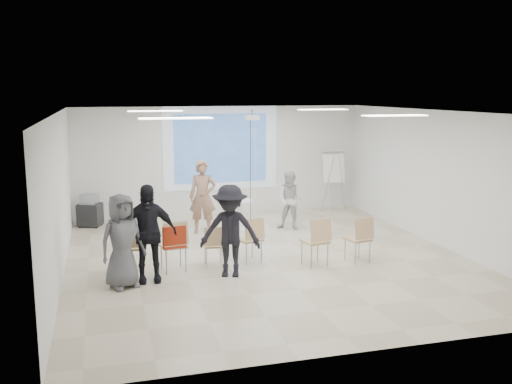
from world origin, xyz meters
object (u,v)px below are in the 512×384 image
object	(u,v)px
flipchart_easel	(334,168)
laptop	(213,244)
pedestal_table	(240,213)
chair_left_mid	(174,242)
chair_right_inner	(317,238)
audience_left	(147,226)
chair_left_inner	(214,243)
audience_outer	(122,235)
player_left	(203,192)
av_cart	(90,212)
chair_right_far	(360,236)
chair_far_left	(132,244)
player_right	(291,197)
audience_mid	(230,225)
chair_center	(251,236)

from	to	relation	value
flipchart_easel	laptop	bearing A→B (deg)	-136.55
pedestal_table	laptop	size ratio (longest dim) A/B	2.60
chair_left_mid	chair_right_inner	world-z (taller)	chair_left_mid
laptop	audience_left	bearing A→B (deg)	31.62
chair_left_mid	flipchart_easel	bearing A→B (deg)	32.59
chair_left_inner	laptop	distance (m)	0.10
chair_right_inner	audience_outer	bearing A→B (deg)	172.88
player_left	av_cart	size ratio (longest dim) A/B	2.42
chair_left_inner	chair_right_far	xyz separation A→B (m)	(2.88, -0.55, 0.08)
av_cart	chair_left_inner	bearing A→B (deg)	-38.28
chair_far_left	flipchart_easel	xyz separation A→B (m)	(5.85, 4.14, 0.72)
player_right	audience_outer	xyz separation A→B (m)	(-4.22, -3.27, 0.12)
pedestal_table	flipchart_easel	bearing A→B (deg)	23.79
chair_right_far	audience_mid	world-z (taller)	audience_mid
pedestal_table	chair_left_inner	distance (m)	3.05
av_cart	pedestal_table	bearing A→B (deg)	1.33
chair_left_inner	laptop	bearing A→B (deg)	91.14
av_cart	flipchart_easel	bearing A→B (deg)	21.85
chair_far_left	av_cart	size ratio (longest dim) A/B	1.14
audience_mid	player_left	bearing A→B (deg)	107.86
player_left	chair_left_mid	size ratio (longest dim) A/B	2.02
player_right	audience_outer	bearing A→B (deg)	-110.60
pedestal_table	av_cart	bearing A→B (deg)	159.56
chair_left_mid	chair_left_inner	xyz separation A→B (m)	(0.79, 0.17, -0.11)
chair_center	chair_right_inner	distance (m)	1.31
laptop	audience_mid	bearing A→B (deg)	108.16
chair_right_far	laptop	size ratio (longest dim) A/B	3.17
laptop	player_left	bearing A→B (deg)	-90.71
player_left	audience_left	bearing A→B (deg)	-99.18
pedestal_table	audience_left	size ratio (longest dim) A/B	0.38
chair_left_inner	laptop	xyz separation A→B (m)	(0.01, 0.09, -0.04)
audience_mid	av_cart	distance (m)	5.49
player_right	audience_outer	distance (m)	5.34
audience_mid	chair_left_mid	bearing A→B (deg)	172.17
chair_left_mid	player_left	bearing A→B (deg)	61.93
audience_left	av_cart	bearing A→B (deg)	103.49
chair_far_left	audience_left	distance (m)	0.78
chair_right_inner	laptop	world-z (taller)	chair_right_inner
player_right	chair_left_inner	distance (m)	3.51
chair_left_inner	chair_right_inner	world-z (taller)	chair_right_inner
player_left	flipchart_easel	xyz separation A→B (m)	(4.01, 1.44, 0.27)
laptop	chair_far_left	bearing A→B (deg)	8.11
audience_outer	chair_left_inner	bearing A→B (deg)	-0.28
audience_outer	av_cart	world-z (taller)	audience_outer
pedestal_table	audience_left	world-z (taller)	audience_left
pedestal_table	chair_left_mid	distance (m)	3.59
chair_left_inner	chair_right_far	bearing A→B (deg)	-5.61
chair_far_left	flipchart_easel	distance (m)	7.20
flipchart_easel	player_left	bearing A→B (deg)	-160.33
chair_far_left	laptop	distance (m)	1.58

